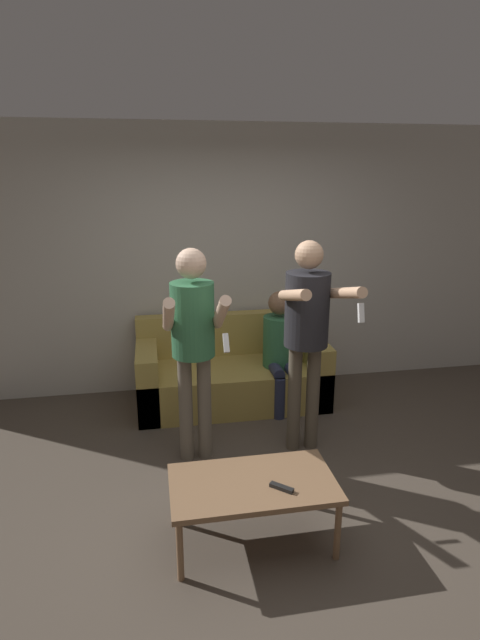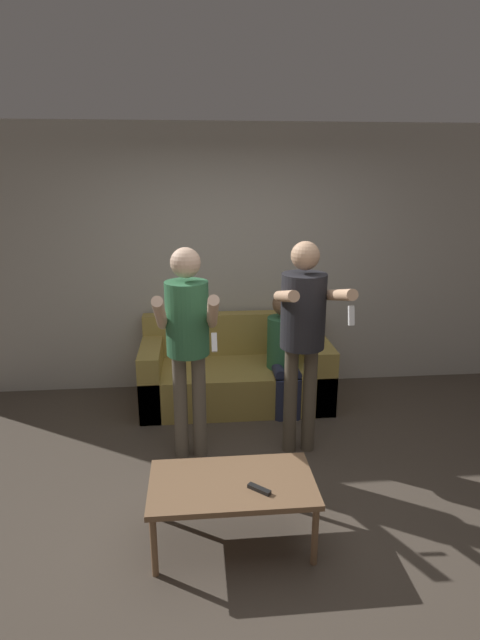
{
  "view_description": "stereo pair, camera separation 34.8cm",
  "coord_description": "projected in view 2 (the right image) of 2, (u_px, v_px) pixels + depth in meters",
  "views": [
    {
      "loc": [
        -0.75,
        -2.88,
        2.25
      ],
      "look_at": [
        -0.02,
        1.18,
        1.01
      ],
      "focal_mm": 28.0,
      "sensor_mm": 36.0,
      "label": 1
    },
    {
      "loc": [
        -0.41,
        -2.93,
        2.25
      ],
      "look_at": [
        -0.02,
        1.18,
        1.01
      ],
      "focal_mm": 28.0,
      "sensor_mm": 36.0,
      "label": 2
    }
  ],
  "objects": [
    {
      "name": "person_seated",
      "position": [
        284.0,
        346.0,
        4.78
      ],
      "size": [
        0.31,
        0.53,
        1.15
      ],
      "color": "#282D47",
      "rests_on": "ground_plane"
    },
    {
      "name": "ground_plane",
      "position": [
        259.0,
        506.0,
        3.48
      ],
      "size": [
        14.0,
        14.0,
        0.0
      ],
      "primitive_type": "plane",
      "color": "#4C4238"
    },
    {
      "name": "person_standing_left",
      "position": [
        188.0,
        331.0,
        3.79
      ],
      "size": [
        0.45,
        0.67,
        1.71
      ],
      "color": "#6B6051",
      "rests_on": "ground_plane"
    },
    {
      "name": "person_standing_right",
      "position": [
        303.0,
        324.0,
        3.85
      ],
      "size": [
        0.47,
        0.77,
        1.75
      ],
      "color": "brown",
      "rests_on": "ground_plane"
    },
    {
      "name": "wall_back",
      "position": [
        234.0,
        261.0,
        5.14
      ],
      "size": [
        6.4,
        0.06,
        2.7
      ],
      "color": "#B7B2A8",
      "rests_on": "ground_plane"
    },
    {
      "name": "couch",
      "position": [
        235.0,
        374.0,
        5.01
      ],
      "size": [
        1.84,
        0.85,
        0.84
      ],
      "color": "#AD9347",
      "rests_on": "ground_plane"
    },
    {
      "name": "remote_on_table",
      "position": [
        259.0,
        489.0,
        2.95
      ],
      "size": [
        0.14,
        0.13,
        0.02
      ],
      "color": "black",
      "rests_on": "coffee_table"
    },
    {
      "name": "coffee_table",
      "position": [
        232.0,
        487.0,
        3.05
      ],
      "size": [
        1.01,
        0.56,
        0.43
      ],
      "color": "#846042",
      "rests_on": "ground_plane"
    }
  ]
}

